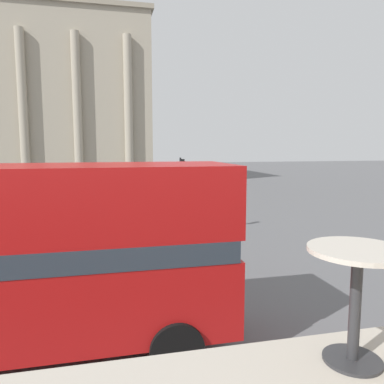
% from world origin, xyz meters
% --- Properties ---
extents(cafe_dining_table, '(0.60, 0.60, 0.73)m').
position_xyz_m(cafe_dining_table, '(0.71, -0.35, 3.72)').
color(cafe_dining_table, '#2D2D30').
rests_on(cafe_dining_table, cafe_floor_slab).
extents(plaza_building_left, '(26.70, 15.36, 19.42)m').
position_xyz_m(plaza_building_left, '(-8.59, 46.16, 9.71)').
color(plaza_building_left, '#A39984').
rests_on(plaza_building_left, ground_plane).
extents(traffic_light_near, '(0.42, 0.24, 3.75)m').
position_xyz_m(traffic_light_near, '(0.76, 10.76, 2.45)').
color(traffic_light_near, black).
rests_on(traffic_light_near, ground_plane).
extents(traffic_light_mid, '(0.42, 0.24, 3.59)m').
position_xyz_m(traffic_light_mid, '(4.30, 16.38, 2.35)').
color(traffic_light_mid, black).
rests_on(traffic_light_mid, ground_plane).
extents(traffic_light_far, '(0.42, 0.24, 3.74)m').
position_xyz_m(traffic_light_far, '(4.46, 23.41, 2.45)').
color(traffic_light_far, black).
rests_on(traffic_light_far, ground_plane).
extents(car_white, '(4.20, 1.93, 1.35)m').
position_xyz_m(car_white, '(-2.67, 21.69, 0.70)').
color(car_white, black).
rests_on(car_white, ground_plane).
extents(pedestrian_black, '(0.32, 0.32, 1.78)m').
position_xyz_m(pedestrian_black, '(-6.50, 33.94, 1.03)').
color(pedestrian_black, '#282B33').
rests_on(pedestrian_black, ground_plane).
extents(pedestrian_blue, '(0.32, 0.32, 1.59)m').
position_xyz_m(pedestrian_blue, '(4.22, 15.93, 0.91)').
color(pedestrian_blue, '#282B33').
rests_on(pedestrian_blue, ground_plane).
extents(pedestrian_red, '(0.32, 0.32, 1.61)m').
position_xyz_m(pedestrian_red, '(2.37, 11.23, 0.92)').
color(pedestrian_red, '#282B33').
rests_on(pedestrian_red, ground_plane).
extents(pedestrian_white, '(0.32, 0.32, 1.64)m').
position_xyz_m(pedestrian_white, '(-1.86, 10.24, 0.94)').
color(pedestrian_white, '#282B33').
rests_on(pedestrian_white, ground_plane).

